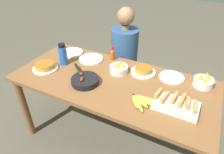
{
  "coord_description": "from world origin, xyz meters",
  "views": [
    {
      "loc": [
        0.66,
        -1.29,
        1.78
      ],
      "look_at": [
        0.0,
        0.0,
        0.8
      ],
      "focal_mm": 32.0,
      "sensor_mm": 36.0,
      "label": 1
    }
  ],
  "objects_px": {
    "frittata_plate_center": "(143,71)",
    "hot_sauce_bottle": "(112,54)",
    "skillet": "(85,80)",
    "empty_plate_near_front": "(91,59)",
    "water_bottle": "(63,55)",
    "empty_plate_far_right": "(172,77)",
    "melon_tray": "(176,105)",
    "banana_bunch": "(140,101)",
    "frittata_plate_side": "(45,66)",
    "fruit_bowl_mango": "(119,69)",
    "person_figure": "(124,67)",
    "fruit_bowl_citrus": "(203,82)",
    "empty_plate_far_left": "(72,53)"
  },
  "relations": [
    {
      "from": "empty_plate_far_left",
      "to": "empty_plate_far_right",
      "type": "height_order",
      "value": "same"
    },
    {
      "from": "fruit_bowl_mango",
      "to": "person_figure",
      "type": "xyz_separation_m",
      "value": [
        -0.16,
        0.49,
        -0.29
      ]
    },
    {
      "from": "melon_tray",
      "to": "empty_plate_far_right",
      "type": "xyz_separation_m",
      "value": [
        -0.11,
        0.38,
        -0.03
      ]
    },
    {
      "from": "frittata_plate_side",
      "to": "water_bottle",
      "type": "relative_size",
      "value": 1.12
    },
    {
      "from": "frittata_plate_side",
      "to": "water_bottle",
      "type": "bearing_deg",
      "value": 58.62
    },
    {
      "from": "empty_plate_far_right",
      "to": "fruit_bowl_citrus",
      "type": "relative_size",
      "value": 1.34
    },
    {
      "from": "frittata_plate_side",
      "to": "empty_plate_near_front",
      "type": "distance_m",
      "value": 0.46
    },
    {
      "from": "frittata_plate_side",
      "to": "fruit_bowl_citrus",
      "type": "distance_m",
      "value": 1.43
    },
    {
      "from": "melon_tray",
      "to": "frittata_plate_center",
      "type": "bearing_deg",
      "value": 137.13
    },
    {
      "from": "empty_plate_far_right",
      "to": "water_bottle",
      "type": "relative_size",
      "value": 1.02
    },
    {
      "from": "fruit_bowl_mango",
      "to": "hot_sauce_bottle",
      "type": "bearing_deg",
      "value": 130.57
    },
    {
      "from": "empty_plate_near_front",
      "to": "fruit_bowl_mango",
      "type": "xyz_separation_m",
      "value": [
        0.36,
        -0.09,
        0.03
      ]
    },
    {
      "from": "banana_bunch",
      "to": "empty_plate_far_left",
      "type": "height_order",
      "value": "banana_bunch"
    },
    {
      "from": "melon_tray",
      "to": "empty_plate_far_left",
      "type": "xyz_separation_m",
      "value": [
        -1.2,
        0.37,
        -0.03
      ]
    },
    {
      "from": "melon_tray",
      "to": "person_figure",
      "type": "xyz_separation_m",
      "value": [
        -0.74,
        0.74,
        -0.29
      ]
    },
    {
      "from": "skillet",
      "to": "frittata_plate_side",
      "type": "height_order",
      "value": "skillet"
    },
    {
      "from": "hot_sauce_bottle",
      "to": "fruit_bowl_citrus",
      "type": "bearing_deg",
      "value": -4.23
    },
    {
      "from": "fruit_bowl_citrus",
      "to": "skillet",
      "type": "bearing_deg",
      "value": -155.43
    },
    {
      "from": "skillet",
      "to": "empty_plate_far_right",
      "type": "xyz_separation_m",
      "value": [
        0.65,
        0.41,
        -0.02
      ]
    },
    {
      "from": "fruit_bowl_mango",
      "to": "hot_sauce_bottle",
      "type": "distance_m",
      "value": 0.26
    },
    {
      "from": "frittata_plate_center",
      "to": "hot_sauce_bottle",
      "type": "xyz_separation_m",
      "value": [
        -0.37,
        0.1,
        0.04
      ]
    },
    {
      "from": "water_bottle",
      "to": "hot_sauce_bottle",
      "type": "height_order",
      "value": "water_bottle"
    },
    {
      "from": "empty_plate_far_right",
      "to": "water_bottle",
      "type": "distance_m",
      "value": 1.05
    },
    {
      "from": "water_bottle",
      "to": "hot_sauce_bottle",
      "type": "bearing_deg",
      "value": 37.8
    },
    {
      "from": "frittata_plate_center",
      "to": "fruit_bowl_mango",
      "type": "relative_size",
      "value": 1.37
    },
    {
      "from": "skillet",
      "to": "empty_plate_far_right",
      "type": "distance_m",
      "value": 0.77
    },
    {
      "from": "empty_plate_far_left",
      "to": "empty_plate_far_right",
      "type": "distance_m",
      "value": 1.09
    },
    {
      "from": "frittata_plate_center",
      "to": "hot_sauce_bottle",
      "type": "relative_size",
      "value": 1.57
    },
    {
      "from": "skillet",
      "to": "empty_plate_near_front",
      "type": "bearing_deg",
      "value": -27.8
    },
    {
      "from": "frittata_plate_side",
      "to": "person_figure",
      "type": "bearing_deg",
      "value": 56.64
    },
    {
      "from": "melon_tray",
      "to": "skillet",
      "type": "height_order",
      "value": "melon_tray"
    },
    {
      "from": "empty_plate_near_front",
      "to": "fruit_bowl_mango",
      "type": "height_order",
      "value": "fruit_bowl_mango"
    },
    {
      "from": "banana_bunch",
      "to": "empty_plate_far_right",
      "type": "height_order",
      "value": "banana_bunch"
    },
    {
      "from": "fruit_bowl_mango",
      "to": "banana_bunch",
      "type": "bearing_deg",
      "value": -43.87
    },
    {
      "from": "frittata_plate_center",
      "to": "fruit_bowl_citrus",
      "type": "height_order",
      "value": "fruit_bowl_citrus"
    },
    {
      "from": "fruit_bowl_citrus",
      "to": "hot_sauce_bottle",
      "type": "relative_size",
      "value": 1.12
    },
    {
      "from": "skillet",
      "to": "frittata_plate_center",
      "type": "bearing_deg",
      "value": -98.48
    },
    {
      "from": "frittata_plate_side",
      "to": "frittata_plate_center",
      "type": "bearing_deg",
      "value": 22.58
    },
    {
      "from": "banana_bunch",
      "to": "hot_sauce_bottle",
      "type": "distance_m",
      "value": 0.71
    },
    {
      "from": "empty_plate_near_front",
      "to": "water_bottle",
      "type": "relative_size",
      "value": 1.15
    },
    {
      "from": "frittata_plate_center",
      "to": "frittata_plate_side",
      "type": "distance_m",
      "value": 0.93
    },
    {
      "from": "melon_tray",
      "to": "frittata_plate_side",
      "type": "height_order",
      "value": "melon_tray"
    },
    {
      "from": "banana_bunch",
      "to": "melon_tray",
      "type": "distance_m",
      "value": 0.26
    },
    {
      "from": "skillet",
      "to": "frittata_plate_center",
      "type": "distance_m",
      "value": 0.55
    },
    {
      "from": "banana_bunch",
      "to": "fruit_bowl_citrus",
      "type": "xyz_separation_m",
      "value": [
        0.4,
        0.44,
        0.02
      ]
    },
    {
      "from": "banana_bunch",
      "to": "frittata_plate_side",
      "type": "bearing_deg",
      "value": 177.19
    },
    {
      "from": "skillet",
      "to": "water_bottle",
      "type": "bearing_deg",
      "value": 11.61
    },
    {
      "from": "fruit_bowl_mango",
      "to": "empty_plate_near_front",
      "type": "bearing_deg",
      "value": 166.05
    },
    {
      "from": "empty_plate_far_left",
      "to": "person_figure",
      "type": "bearing_deg",
      "value": 38.58
    },
    {
      "from": "skillet",
      "to": "empty_plate_far_right",
      "type": "height_order",
      "value": "skillet"
    }
  ]
}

